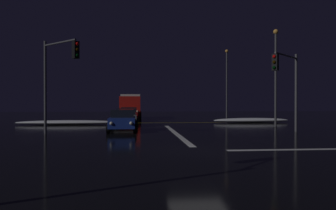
{
  "coord_description": "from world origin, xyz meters",
  "views": [
    {
      "loc": [
        -2.64,
        -14.43,
        2.13
      ],
      "look_at": [
        -0.19,
        11.91,
        1.89
      ],
      "focal_mm": 36.07,
      "sensor_mm": 36.0,
      "label": 1
    }
  ],
  "objects": [
    {
      "name": "streetlamp_right_far",
      "position": [
        9.41,
        29.91,
        5.27
      ],
      "size": [
        0.44,
        0.44,
        9.17
      ],
      "color": "#424247",
      "rests_on": "ground"
    },
    {
      "name": "traffic_signal_nw",
      "position": [
        -7.68,
        7.68,
        4.23
      ],
      "size": [
        2.74,
        2.74,
        6.19
      ],
      "color": "#4C4C51",
      "rests_on": "ground"
    },
    {
      "name": "snow_bank_left_curb",
      "position": [
        -9.11,
        17.78,
        0.21
      ],
      "size": [
        9.42,
        1.5,
        0.42
      ],
      "color": "white",
      "rests_on": "ground"
    },
    {
      "name": "box_truck",
      "position": [
        -3.43,
        28.56,
        1.71
      ],
      "size": [
        2.68,
        8.28,
        3.08
      ],
      "color": "red",
      "rests_on": "ground"
    },
    {
      "name": "ground",
      "position": [
        0.0,
        0.0,
        -0.05
      ],
      "size": [
        120.0,
        120.0,
        0.1
      ],
      "primitive_type": "cube",
      "color": "black"
    },
    {
      "name": "streetlamp_right_near",
      "position": [
        9.41,
        13.91,
        4.91
      ],
      "size": [
        0.44,
        0.44,
        8.45
      ],
      "color": "#424247",
      "rests_on": "ground"
    },
    {
      "name": "sedan_gray",
      "position": [
        -3.55,
        15.41,
        0.8
      ],
      "size": [
        2.02,
        4.33,
        1.57
      ],
      "color": "slate",
      "rests_on": "ground"
    },
    {
      "name": "sedan_blue",
      "position": [
        -3.66,
        10.15,
        0.8
      ],
      "size": [
        2.02,
        4.33,
        1.57
      ],
      "color": "navy",
      "rests_on": "ground"
    },
    {
      "name": "sedan_red",
      "position": [
        -3.45,
        22.06,
        0.8
      ],
      "size": [
        2.02,
        4.33,
        1.57
      ],
      "color": "maroon",
      "rests_on": "ground"
    },
    {
      "name": "traffic_signal_ne",
      "position": [
        7.5,
        7.5,
        3.83
      ],
      "size": [
        3.0,
        3.0,
        5.54
      ],
      "color": "#4C4C51",
      "rests_on": "ground"
    },
    {
      "name": "stop_line_north",
      "position": [
        0.0,
        8.31,
        0.0
      ],
      "size": [
        0.35,
        14.24,
        0.01
      ],
      "color": "white",
      "rests_on": "ground"
    },
    {
      "name": "centre_line_ns",
      "position": [
        0.0,
        19.91,
        0.0
      ],
      "size": [
        22.0,
        0.15,
        0.01
      ],
      "color": "yellow",
      "rests_on": "ground"
    },
    {
      "name": "snow_bank_right_curb",
      "position": [
        9.11,
        19.28,
        0.24
      ],
      "size": [
        7.89,
        1.5,
        0.48
      ],
      "color": "white",
      "rests_on": "ground"
    }
  ]
}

